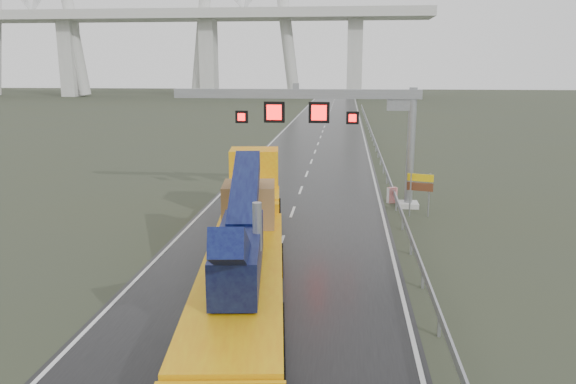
# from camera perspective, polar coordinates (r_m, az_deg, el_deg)

# --- Properties ---
(ground) EXTENTS (400.00, 400.00, 0.00)m
(ground) POSITION_cam_1_polar(r_m,az_deg,el_deg) (18.18, -4.45, -14.92)
(ground) COLOR #353A28
(ground) RESTS_ON ground
(road) EXTENTS (11.00, 200.00, 0.02)m
(road) POSITION_cam_1_polar(r_m,az_deg,el_deg) (56.54, 2.77, 4.10)
(road) COLOR black
(road) RESTS_ON ground
(guardrail) EXTENTS (0.20, 140.00, 1.40)m
(guardrail) POSITION_cam_1_polar(r_m,az_deg,el_deg) (46.58, 9.61, 2.96)
(guardrail) COLOR gray
(guardrail) RESTS_ON ground
(sign_gantry) EXTENTS (14.90, 1.20, 7.42)m
(sign_gantry) POSITION_cam_1_polar(r_m,az_deg,el_deg) (33.95, 4.38, 7.90)
(sign_gantry) COLOR beige
(sign_gantry) RESTS_ON ground
(heavy_haul_truck) EXTENTS (5.24, 20.39, 4.75)m
(heavy_haul_truck) POSITION_cam_1_polar(r_m,az_deg,el_deg) (24.57, -4.12, -2.88)
(heavy_haul_truck) COLOR #EBB40D
(heavy_haul_truck) RESTS_ON ground
(exit_sign_pair) EXTENTS (1.43, 0.47, 2.51)m
(exit_sign_pair) POSITION_cam_1_polar(r_m,az_deg,el_deg) (32.66, 13.27, 0.57)
(exit_sign_pair) COLOR gray
(exit_sign_pair) RESTS_ON ground
(striped_barrier) EXTENTS (0.66, 0.53, 0.98)m
(striped_barrier) POSITION_cam_1_polar(r_m,az_deg,el_deg) (35.85, 10.52, -0.31)
(striped_barrier) COLOR red
(striped_barrier) RESTS_ON ground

